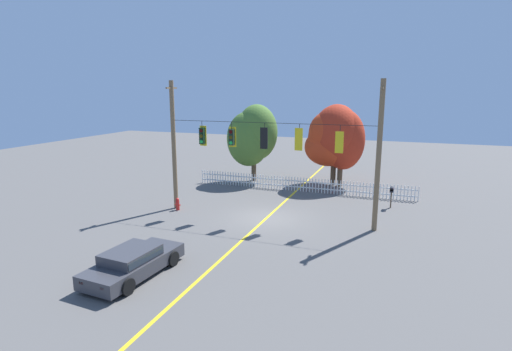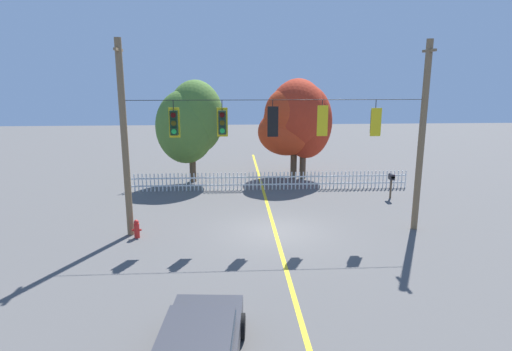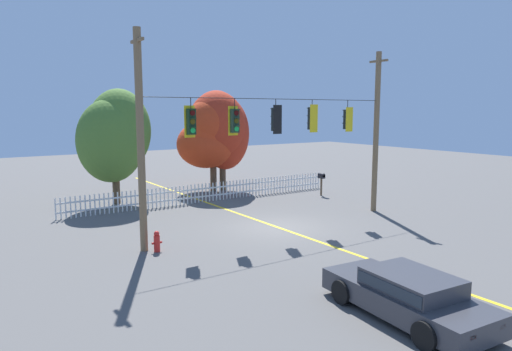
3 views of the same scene
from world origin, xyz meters
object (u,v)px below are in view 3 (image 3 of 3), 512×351
object	(u,v)px
traffic_signal_southbound_primary	(191,122)
roadside_mailbox	(321,177)
traffic_signal_westbound_side	(235,121)
autumn_maple_near_fence	(115,136)
parked_car	(408,294)
fire_hydrant	(157,242)
traffic_signal_northbound_secondary	(312,118)
traffic_signal_eastbound_side	(276,119)
traffic_signal_northbound_primary	(347,119)
autumn_oak_far_east	(219,127)
autumn_maple_mid	(210,134)

from	to	relation	value
traffic_signal_southbound_primary	roadside_mailbox	size ratio (longest dim) A/B	1.10
traffic_signal_westbound_side	autumn_maple_near_fence	distance (m)	9.12
parked_car	traffic_signal_southbound_primary	bearing A→B (deg)	99.15
traffic_signal_westbound_side	fire_hydrant	world-z (taller)	traffic_signal_westbound_side
fire_hydrant	traffic_signal_northbound_secondary	bearing A→B (deg)	2.86
traffic_signal_eastbound_side	traffic_signal_northbound_primary	size ratio (longest dim) A/B	0.99
traffic_signal_northbound_primary	roadside_mailbox	bearing A→B (deg)	60.33
traffic_signal_northbound_primary	fire_hydrant	world-z (taller)	traffic_signal_northbound_primary
traffic_signal_westbound_side	autumn_oak_far_east	distance (m)	10.63
traffic_signal_eastbound_side	traffic_signal_northbound_primary	distance (m)	4.17
traffic_signal_westbound_side	roadside_mailbox	world-z (taller)	traffic_signal_westbound_side
autumn_oak_far_east	autumn_maple_mid	bearing A→B (deg)	179.73
traffic_signal_eastbound_side	autumn_maple_near_fence	xyz separation A→B (m)	(-4.05, 8.86, -0.96)
autumn_maple_mid	roadside_mailbox	world-z (taller)	autumn_maple_mid
traffic_signal_westbound_side	traffic_signal_northbound_primary	size ratio (longest dim) A/B	1.00
traffic_signal_northbound_secondary	autumn_maple_mid	bearing A→B (deg)	89.71
traffic_signal_northbound_primary	roadside_mailbox	distance (m)	6.44
autumn_maple_mid	autumn_oak_far_east	world-z (taller)	autumn_oak_far_east
traffic_signal_westbound_side	autumn_oak_far_east	world-z (taller)	autumn_oak_far_east
traffic_signal_northbound_primary	autumn_maple_near_fence	world-z (taller)	autumn_maple_near_fence
traffic_signal_westbound_side	autumn_maple_mid	xyz separation A→B (m)	(4.05, 9.54, -1.07)
traffic_signal_eastbound_side	autumn_oak_far_east	xyz separation A→B (m)	(2.65, 9.55, -0.68)
traffic_signal_southbound_primary	autumn_maple_near_fence	distance (m)	8.89
autumn_oak_far_east	roadside_mailbox	xyz separation A→B (m)	(4.19, -4.87, -2.90)
autumn_maple_near_fence	roadside_mailbox	world-z (taller)	autumn_maple_near_fence
parked_car	autumn_maple_near_fence	bearing A→B (deg)	95.08
traffic_signal_westbound_side	traffic_signal_eastbound_side	distance (m)	2.01
autumn_oak_far_east	parked_car	distance (m)	19.41
traffic_signal_eastbound_side	parked_car	size ratio (longest dim) A/B	0.32
traffic_signal_northbound_primary	roadside_mailbox	xyz separation A→B (m)	(2.67, 4.68, -3.53)
roadside_mailbox	fire_hydrant	bearing A→B (deg)	-157.77
autumn_maple_mid	parked_car	size ratio (longest dim) A/B	1.29
traffic_signal_southbound_primary	autumn_maple_near_fence	bearing A→B (deg)	90.93
autumn_maple_near_fence	traffic_signal_westbound_side	bearing A→B (deg)	-76.97
traffic_signal_westbound_side	autumn_maple_mid	bearing A→B (deg)	67.00
roadside_mailbox	traffic_signal_westbound_side	bearing A→B (deg)	-152.19
autumn_maple_near_fence	autumn_oak_far_east	world-z (taller)	autumn_oak_far_east
traffic_signal_northbound_secondary	parked_car	distance (m)	10.73
parked_car	traffic_signal_northbound_secondary	bearing A→B (deg)	63.24
autumn_maple_mid	autumn_oak_far_east	distance (m)	0.75
parked_car	fire_hydrant	size ratio (longest dim) A/B	5.89
traffic_signal_eastbound_side	fire_hydrant	distance (m)	7.02
traffic_signal_eastbound_side	autumn_oak_far_east	bearing A→B (deg)	74.48
traffic_signal_southbound_primary	traffic_signal_northbound_secondary	xyz separation A→B (m)	(5.90, -0.02, 0.06)
roadside_mailbox	traffic_signal_eastbound_side	bearing A→B (deg)	-145.58
autumn_maple_near_fence	parked_car	distance (m)	18.06
traffic_signal_westbound_side	traffic_signal_northbound_primary	world-z (taller)	same
traffic_signal_southbound_primary	roadside_mailbox	bearing A→B (deg)	23.47
autumn_maple_mid	fire_hydrant	world-z (taller)	autumn_maple_mid
traffic_signal_eastbound_side	roadside_mailbox	bearing A→B (deg)	34.42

